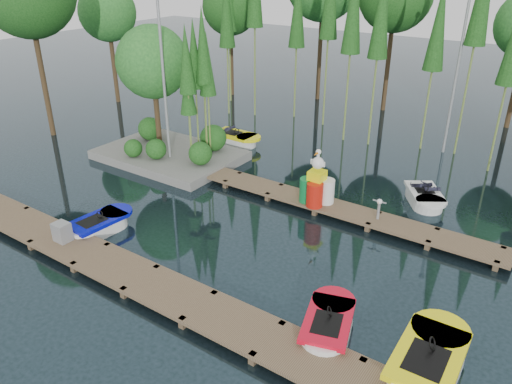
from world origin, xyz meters
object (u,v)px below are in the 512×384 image
Objects in this scene: utility_cabinet at (62,232)px; boat_yellow_far at (235,139)px; drum_cluster at (316,188)px; island at (164,88)px; boat_blue at (99,225)px; boat_red at (328,326)px; yellow_barrel at (311,189)px.

boat_yellow_far is at bearing 96.82° from utility_cabinet.
utility_cabinet is 0.30× the size of drum_cluster.
island reaches higher than boat_blue.
island is 13.61m from boat_red.
boat_red reaches higher than boat_blue.
drum_cluster is at bearing 52.20° from utility_cabinet.
island reaches higher than yellow_barrel.
island is 2.57× the size of boat_yellow_far.
drum_cluster is (8.16, -0.95, -2.28)m from island.
boat_red is 3.22× the size of yellow_barrel.
boat_blue is at bearing 162.33° from boat_red.
island is 8.69m from utility_cabinet.
boat_yellow_far is at bearing 102.11° from boat_blue.
boat_red is at bearing 3.27° from boat_blue.
utility_cabinet is at bearing -62.22° from boat_yellow_far.
utility_cabinet is at bearing -125.52° from yellow_barrel.
island is 8.16× the size of yellow_barrel.
boat_yellow_far is (1.56, 3.01, -2.91)m from island.
boat_blue is 0.94× the size of boat_yellow_far.
yellow_barrel is 0.40× the size of drum_cluster.
boat_blue is 7.53m from yellow_barrel.
yellow_barrel is at bearing 105.80° from boat_red.
boat_yellow_far is (-1.35, 9.46, 0.04)m from boat_blue.
island is at bearing -96.40° from boat_yellow_far.
boat_red is 4.33× the size of utility_cabinet.
yellow_barrel is (4.94, 5.66, 0.48)m from boat_blue.
yellow_barrel is (-3.71, 5.77, 0.48)m from boat_red.
island is at bearing 173.39° from drum_cluster.
boat_red is 1.29× the size of drum_cluster.
utility_cabinet reaches higher than boat_red.
island is 3.28× the size of drum_cluster.
utility_cabinet is at bearing -127.80° from drum_cluster.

